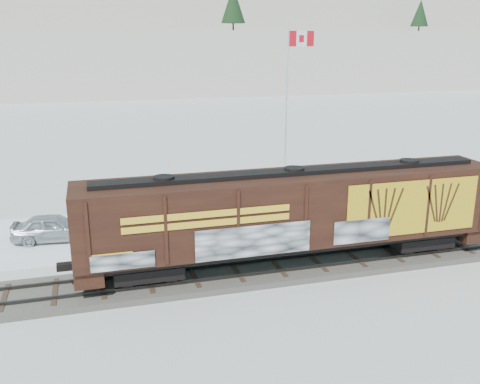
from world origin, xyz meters
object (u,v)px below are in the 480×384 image
object	(u,v)px
car_silver	(54,227)
car_dark	(282,207)
hopper_railcar	(293,211)
flagpole	(287,136)
car_white	(184,216)

from	to	relation	value
car_silver	car_dark	world-z (taller)	car_silver
hopper_railcar	car_dark	size ratio (longest dim) A/B	4.24
flagpole	car_silver	world-z (taller)	flagpole
car_dark	hopper_railcar	bearing A→B (deg)	152.59
car_white	car_dark	distance (m)	6.15
flagpole	car_silver	size ratio (longest dim) A/B	2.59
flagpole	car_white	size ratio (longest dim) A/B	2.35
car_white	car_dark	xyz separation A→B (m)	(6.14, 0.39, -0.12)
car_silver	hopper_railcar	bearing A→B (deg)	-116.63
flagpole	car_silver	bearing A→B (deg)	-161.44
hopper_railcar	car_dark	xyz separation A→B (m)	(2.14, 7.26, -2.23)
hopper_railcar	car_white	distance (m)	8.22
car_white	hopper_railcar	bearing A→B (deg)	-125.90
car_silver	car_dark	xyz separation A→B (m)	(13.24, 0.26, -0.07)
hopper_railcar	car_silver	distance (m)	13.30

